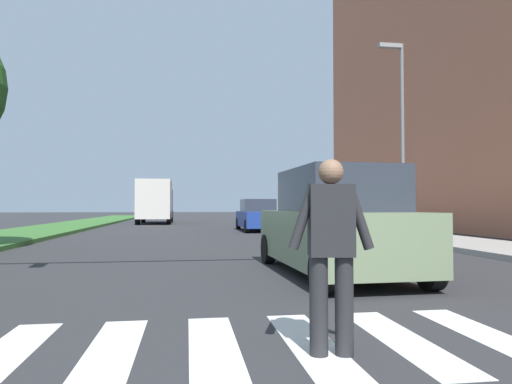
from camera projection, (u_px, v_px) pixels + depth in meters
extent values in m
plane|color=#2D2D30|center=(199.00, 228.00, 27.00)|extent=(140.00, 140.00, 0.00)
cube|color=silver|center=(1.00, 357.00, 3.90)|extent=(0.45, 2.20, 0.01)
cube|color=silver|center=(111.00, 352.00, 4.04)|extent=(0.45, 2.20, 0.01)
cube|color=silver|center=(214.00, 347.00, 4.17)|extent=(0.45, 2.20, 0.01)
cube|color=silver|center=(311.00, 343.00, 4.30)|extent=(0.45, 2.20, 0.01)
cube|color=silver|center=(401.00, 339.00, 4.44)|extent=(0.45, 2.20, 0.01)
cube|color=silver|center=(487.00, 335.00, 4.57)|extent=(0.45, 2.20, 0.01)
cube|color=#386B2D|center=(51.00, 229.00, 23.89)|extent=(3.70, 64.00, 0.15)
cube|color=#9E9991|center=(344.00, 227.00, 26.22)|extent=(3.00, 64.00, 0.15)
cylinder|color=slate|center=(403.00, 139.00, 18.01)|extent=(0.14, 0.14, 7.50)
cube|color=gray|center=(390.00, 46.00, 18.04)|extent=(0.90, 0.24, 0.16)
cylinder|color=#262628|center=(344.00, 306.00, 3.97)|extent=(0.18, 0.18, 0.85)
cylinder|color=#262628|center=(319.00, 306.00, 3.97)|extent=(0.18, 0.18, 0.85)
cube|color=#262628|center=(331.00, 220.00, 3.99)|extent=(0.41, 0.29, 0.62)
cylinder|color=#262628|center=(359.00, 217.00, 3.99)|extent=(0.27, 0.12, 0.58)
cylinder|color=#262628|center=(303.00, 217.00, 3.99)|extent=(0.27, 0.12, 0.58)
sphere|color=#8C664C|center=(331.00, 172.00, 4.00)|extent=(0.25, 0.25, 0.22)
cube|color=gray|center=(334.00, 237.00, 8.68)|extent=(2.06, 4.66, 0.96)
cube|color=#2D333D|center=(338.00, 190.00, 8.48)|extent=(1.76, 2.59, 0.79)
cylinder|color=black|center=(268.00, 249.00, 10.32)|extent=(0.24, 0.65, 0.64)
cylinder|color=black|center=(342.00, 248.00, 10.64)|extent=(0.24, 0.65, 0.64)
cylinder|color=black|center=(321.00, 272.00, 6.69)|extent=(0.24, 0.65, 0.64)
cylinder|color=black|center=(431.00, 269.00, 7.00)|extent=(0.24, 0.65, 0.64)
cube|color=navy|center=(258.00, 219.00, 23.73)|extent=(1.84, 4.54, 0.78)
cube|color=#2D333D|center=(258.00, 205.00, 23.97)|extent=(1.61, 2.04, 0.63)
cylinder|color=black|center=(281.00, 226.00, 22.05)|extent=(0.22, 0.64, 0.64)
cylinder|color=black|center=(247.00, 226.00, 21.80)|extent=(0.22, 0.64, 0.64)
cylinder|color=black|center=(268.00, 223.00, 25.64)|extent=(0.22, 0.64, 0.64)
cylinder|color=black|center=(238.00, 223.00, 25.39)|extent=(0.22, 0.64, 0.64)
cube|color=navy|center=(157.00, 204.00, 35.76)|extent=(2.30, 2.00, 2.20)
cube|color=beige|center=(155.00, 199.00, 32.70)|extent=(2.30, 4.20, 2.70)
cylinder|color=black|center=(143.00, 217.00, 35.57)|extent=(0.30, 0.90, 0.90)
cylinder|color=black|center=(171.00, 217.00, 35.88)|extent=(0.30, 0.90, 0.90)
cylinder|color=black|center=(138.00, 218.00, 31.47)|extent=(0.30, 0.90, 0.90)
cylinder|color=black|center=(169.00, 218.00, 31.78)|extent=(0.30, 0.90, 0.90)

